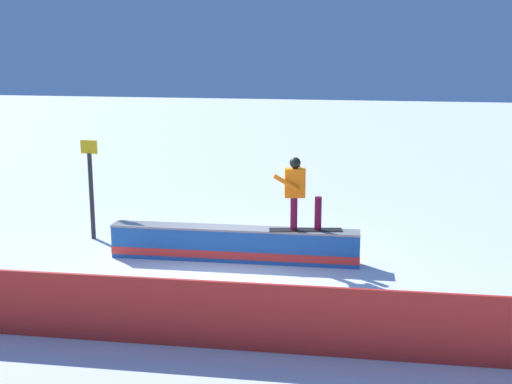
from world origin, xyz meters
TOP-DOWN VIEW (x-y plane):
  - ground_plane at (0.00, 0.00)m, footprint 120.00×120.00m
  - grind_box at (0.00, 0.00)m, footprint 5.09×1.06m
  - snowboarder at (-1.29, -0.13)m, footprint 1.48×0.72m
  - safety_fence at (0.00, 4.02)m, footprint 13.60×1.68m
  - trail_marker at (3.61, -0.71)m, footprint 0.40×0.10m

SIDE VIEW (x-z plane):
  - ground_plane at x=0.00m, z-range 0.00..0.00m
  - grind_box at x=0.00m, z-range -0.03..0.67m
  - safety_fence at x=0.00m, z-range 0.00..0.99m
  - trail_marker at x=3.61m, z-range 0.07..2.35m
  - snowboarder at x=-1.29m, z-range 0.76..2.23m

